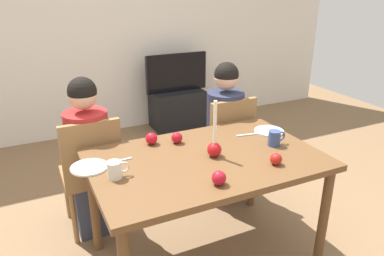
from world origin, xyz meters
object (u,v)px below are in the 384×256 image
at_px(plate_left, 89,167).
at_px(mug_left, 115,170).
at_px(person_left_child, 90,160).
at_px(dining_table, 206,169).
at_px(apple_by_right_mug, 276,159).
at_px(apple_by_left_plate, 151,139).
at_px(apple_far_edge, 177,138).
at_px(person_right_child, 224,134).
at_px(tv, 177,73).
at_px(apple_near_candle, 219,178).
at_px(tv_stand, 177,109).
at_px(plate_right, 269,131).
at_px(chair_left, 92,169).
at_px(chair_right, 226,142).
at_px(candle_centerpiece, 214,146).
at_px(mug_right, 275,138).

xyz_separation_m(plate_left, mug_left, (0.11, -0.17, 0.04)).
relative_size(person_left_child, plate_left, 5.52).
xyz_separation_m(dining_table, apple_by_right_mug, (0.32, -0.26, 0.12)).
distance_m(apple_by_left_plate, apple_far_edge, 0.17).
bearing_deg(dining_table, apple_by_right_mug, -38.86).
xyz_separation_m(person_right_child, tv, (0.28, 1.66, 0.14)).
height_order(tv, plate_left, tv).
height_order(dining_table, plate_left, plate_left).
relative_size(person_left_child, apple_near_candle, 14.85).
relative_size(plate_left, apple_near_candle, 2.69).
xyz_separation_m(tv_stand, plate_right, (-0.20, -2.13, 0.52)).
bearing_deg(chair_left, mug_left, -87.08).
bearing_deg(apple_by_right_mug, person_left_child, 135.56).
relative_size(person_left_child, apple_by_left_plate, 14.79).
height_order(chair_right, mug_left, chair_right).
distance_m(person_left_child, apple_by_left_plate, 0.53).
height_order(plate_left, apple_by_right_mug, apple_by_right_mug).
distance_m(chair_left, apple_far_edge, 0.68).
height_order(candle_centerpiece, mug_left, candle_centerpiece).
relative_size(dining_table, chair_left, 1.56).
bearing_deg(mug_left, mug_right, -1.32).
xyz_separation_m(person_left_child, plate_right, (1.19, -0.47, 0.19)).
xyz_separation_m(plate_left, apple_near_candle, (0.58, -0.48, 0.03)).
bearing_deg(chair_right, mug_right, -92.03).
bearing_deg(plate_right, person_left_child, 158.34).
height_order(mug_right, apple_near_candle, mug_right).
distance_m(chair_right, mug_right, 0.70).
relative_size(chair_left, person_right_child, 0.77).
xyz_separation_m(person_right_child, apple_by_left_plate, (-0.74, -0.31, 0.22)).
distance_m(chair_left, person_left_child, 0.07).
distance_m(chair_right, apple_by_left_plate, 0.84).
height_order(dining_table, tv, tv).
relative_size(tv_stand, apple_near_candle, 8.11).
distance_m(tv_stand, apple_far_edge, 2.27).
xyz_separation_m(chair_right, candle_centerpiece, (-0.46, -0.62, 0.31)).
relative_size(apple_by_left_plate, apple_by_right_mug, 1.11).
height_order(plate_left, apple_near_candle, apple_near_candle).
xyz_separation_m(plate_right, apple_near_candle, (-0.68, -0.49, 0.03)).
xyz_separation_m(mug_left, apple_by_right_mug, (0.89, -0.25, -0.01)).
xyz_separation_m(candle_centerpiece, mug_right, (0.43, -0.03, -0.02)).
bearing_deg(person_left_child, dining_table, -47.09).
distance_m(plate_right, mug_right, 0.23).
height_order(tv, mug_left, tv).
xyz_separation_m(candle_centerpiece, plate_left, (-0.72, 0.17, -0.07)).
height_order(chair_right, person_left_child, person_left_child).
bearing_deg(chair_right, candle_centerpiece, -126.56).
distance_m(person_left_child, mug_right, 1.29).
bearing_deg(candle_centerpiece, tv, 72.18).
relative_size(tv_stand, apple_by_left_plate, 8.08).
bearing_deg(tv_stand, mug_left, -120.42).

